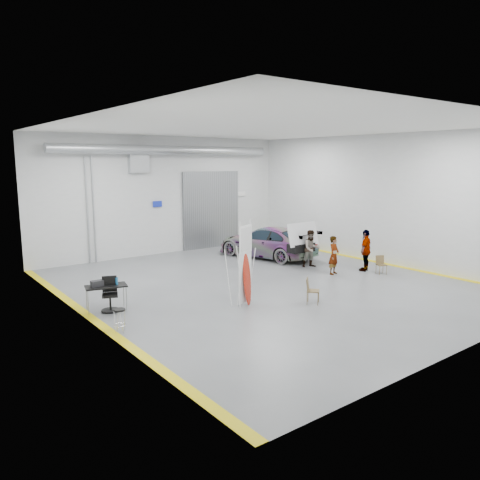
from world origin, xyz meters
TOP-DOWN VIEW (x-y plane):
  - ground at (0.00, 0.00)m, footprint 16.00×16.00m
  - room_shell at (0.24, 2.22)m, footprint 14.02×16.18m
  - sedan_car at (3.48, 3.95)m, footprint 3.30×5.59m
  - person_a at (3.39, -0.49)m, footprint 0.68×0.55m
  - person_b at (3.59, 1.03)m, footprint 0.98×0.85m
  - person_c at (4.94, -0.93)m, footprint 1.15×0.78m
  - surfboard_display at (-2.34, -1.69)m, footprint 0.76×0.44m
  - folding_chair_near at (-0.36, -2.90)m, footprint 0.57×0.64m
  - folding_chair_far at (5.01, -1.72)m, footprint 0.49×0.53m
  - shop_stool at (-6.63, -1.52)m, footprint 0.35×0.35m
  - work_table at (-6.23, 0.65)m, footprint 1.40×0.93m
  - office_chair at (-6.13, 0.48)m, footprint 0.63×0.66m
  - trunk_lid at (3.48, 1.58)m, footprint 1.77×1.08m

SIDE VIEW (x-z plane):
  - ground at x=0.00m, z-range 0.00..0.00m
  - folding_chair_far at x=5.01m, z-range -0.15..0.63m
  - folding_chair_near at x=-0.36m, z-range -0.16..0.71m
  - shop_stool at x=-6.63m, z-range 0.00..0.68m
  - office_chair at x=-6.13m, z-range -0.07..1.03m
  - sedan_car at x=3.48m, z-range 0.00..1.52m
  - work_table at x=-6.23m, z-range 0.28..1.33m
  - person_a at x=3.39m, z-range 0.00..1.64m
  - person_b at x=3.59m, z-range 0.00..1.69m
  - person_c at x=4.94m, z-range 0.00..1.84m
  - surfboard_display at x=-2.34m, z-range -0.27..2.58m
  - trunk_lid at x=3.48m, z-range 1.52..1.56m
  - room_shell at x=0.24m, z-range 1.07..7.08m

